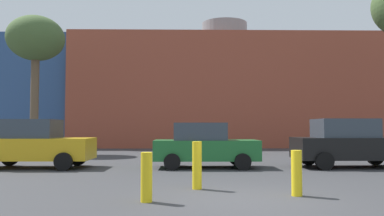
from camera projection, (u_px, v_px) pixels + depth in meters
ground_plane at (246, 200)px, 8.18m from camera, size 200.00×200.00×0.00m
building_backdrop at (225, 95)px, 34.26m from camera, size 39.19×11.26×10.83m
parked_car_1 at (34, 144)px, 14.74m from camera, size 4.27×2.09×1.85m
parked_car_2 at (205, 145)px, 14.86m from camera, size 3.98×1.95×1.72m
parked_car_3 at (349, 143)px, 14.96m from camera, size 4.33×2.12×1.88m
bare_tree_0 at (36, 41)px, 23.03m from camera, size 3.35×3.35×8.20m
bollard_yellow_0 at (297, 173)px, 8.74m from camera, size 0.24×0.24×1.03m
bollard_yellow_1 at (147, 177)px, 8.03m from camera, size 0.24×0.24×1.03m
bollard_yellow_2 at (197, 165)px, 9.71m from camera, size 0.24×0.24×1.19m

